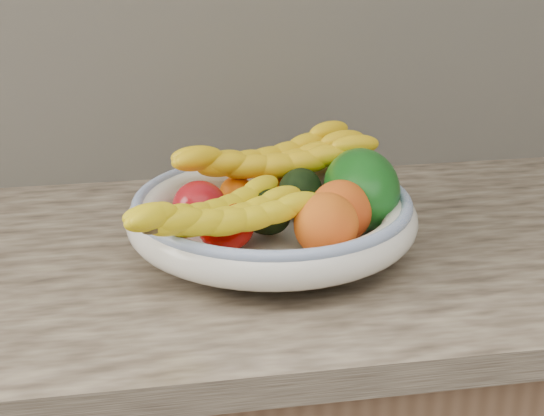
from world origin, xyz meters
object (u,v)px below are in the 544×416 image
Objects in this scene: fruit_bowl at (272,216)px; banana_bunch_front at (219,221)px; banana_bunch_back at (272,165)px; green_mango at (361,189)px.

banana_bunch_front reaches higher than fruit_bowl.
fruit_bowl is at bearing -114.77° from banana_bunch_back.
green_mango is 0.23m from banana_bunch_front.
green_mango is at bearing -53.69° from banana_bunch_back.
banana_bunch_back reaches higher than fruit_bowl.
green_mango is (0.13, 0.01, 0.03)m from fruit_bowl.
banana_bunch_front is (-0.10, -0.18, -0.01)m from banana_bunch_back.
green_mango reaches higher than fruit_bowl.
green_mango is at bearing -4.19° from banana_bunch_front.
banana_bunch_front is at bearing -133.08° from fruit_bowl.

